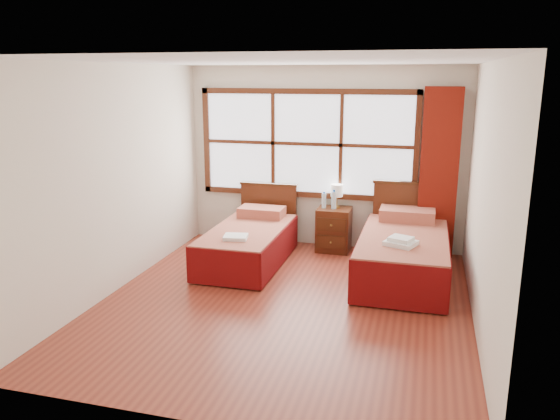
# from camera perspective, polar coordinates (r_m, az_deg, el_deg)

# --- Properties ---
(floor) EXTENTS (4.50, 4.50, 0.00)m
(floor) POSITION_cam_1_polar(r_m,az_deg,el_deg) (6.16, 0.44, -9.67)
(floor) COLOR maroon
(floor) RESTS_ON ground
(ceiling) EXTENTS (4.50, 4.50, 0.00)m
(ceiling) POSITION_cam_1_polar(r_m,az_deg,el_deg) (5.64, 0.49, 15.31)
(ceiling) COLOR white
(ceiling) RESTS_ON wall_back
(wall_back) EXTENTS (4.00, 0.00, 4.00)m
(wall_back) POSITION_cam_1_polar(r_m,az_deg,el_deg) (7.92, 4.63, 5.44)
(wall_back) COLOR silver
(wall_back) RESTS_ON floor
(wall_left) EXTENTS (0.00, 4.50, 4.50)m
(wall_left) POSITION_cam_1_polar(r_m,az_deg,el_deg) (6.55, -16.74, 3.10)
(wall_left) COLOR silver
(wall_left) RESTS_ON floor
(wall_right) EXTENTS (0.00, 4.50, 4.50)m
(wall_right) POSITION_cam_1_polar(r_m,az_deg,el_deg) (5.61, 20.64, 1.04)
(wall_right) COLOR silver
(wall_right) RESTS_ON floor
(window) EXTENTS (3.16, 0.06, 1.56)m
(window) POSITION_cam_1_polar(r_m,az_deg,el_deg) (7.91, 2.81, 6.92)
(window) COLOR white
(window) RESTS_ON wall_back
(curtain) EXTENTS (0.50, 0.16, 2.30)m
(curtain) POSITION_cam_1_polar(r_m,az_deg,el_deg) (7.68, 16.25, 3.67)
(curtain) COLOR maroon
(curtain) RESTS_ON wall_back
(bed_left) EXTENTS (0.94, 1.96, 0.91)m
(bed_left) POSITION_cam_1_polar(r_m,az_deg,el_deg) (7.35, -3.25, -3.38)
(bed_left) COLOR #3C1D0C
(bed_left) RESTS_ON floor
(bed_right) EXTENTS (1.07, 2.09, 1.04)m
(bed_right) POSITION_cam_1_polar(r_m,az_deg,el_deg) (6.99, 12.77, -4.32)
(bed_right) COLOR #3C1D0C
(bed_right) RESTS_ON floor
(nightstand) EXTENTS (0.47, 0.46, 0.62)m
(nightstand) POSITION_cam_1_polar(r_m,az_deg,el_deg) (7.85, 5.64, -2.04)
(nightstand) COLOR #492010
(nightstand) RESTS_ON floor
(towels_left) EXTENTS (0.33, 0.30, 0.04)m
(towels_left) POSITION_cam_1_polar(r_m,az_deg,el_deg) (6.80, -4.66, -2.83)
(towels_left) COLOR white
(towels_left) RESTS_ON bed_left
(towels_right) EXTENTS (0.41, 0.39, 0.10)m
(towels_right) POSITION_cam_1_polar(r_m,az_deg,el_deg) (6.45, 12.51, -3.25)
(towels_right) COLOR white
(towels_right) RESTS_ON bed_right
(lamp) EXTENTS (0.17, 0.17, 0.33)m
(lamp) POSITION_cam_1_polar(r_m,az_deg,el_deg) (7.78, 5.96, 1.97)
(lamp) COLOR #BE903C
(lamp) RESTS_ON nightstand
(bottle_near) EXTENTS (0.06, 0.06, 0.24)m
(bottle_near) POSITION_cam_1_polar(r_m,az_deg,el_deg) (7.76, 4.61, 1.00)
(bottle_near) COLOR silver
(bottle_near) RESTS_ON nightstand
(bottle_far) EXTENTS (0.07, 0.07, 0.27)m
(bottle_far) POSITION_cam_1_polar(r_m,az_deg,el_deg) (7.73, 5.64, 1.05)
(bottle_far) COLOR silver
(bottle_far) RESTS_ON nightstand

